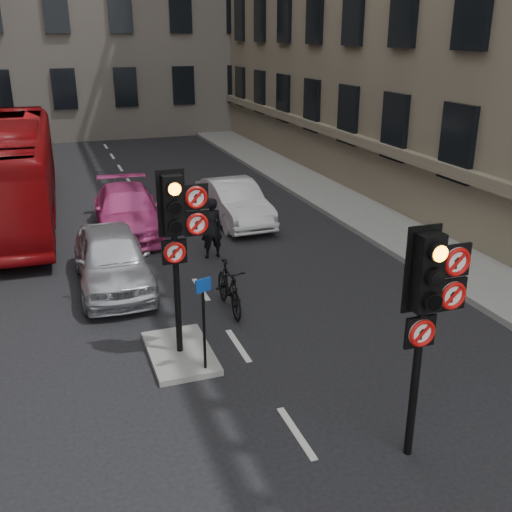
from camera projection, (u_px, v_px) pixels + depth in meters
pavement_right at (375, 215)px, 20.56m from camera, size 3.00×50.00×0.16m
centre_island at (180, 353)px, 11.76m from camera, size 1.20×2.00×0.12m
signal_near at (430, 297)px, 8.18m from camera, size 0.91×0.40×3.58m
signal_far at (178, 224)px, 10.85m from camera, size 0.91×0.40×3.58m
car_silver at (112, 259)px, 14.74m from camera, size 1.78×4.33×1.47m
car_white at (234, 202)px, 19.83m from camera, size 1.63×4.28×1.39m
car_pink at (127, 211)px, 18.84m from camera, size 2.31×4.97×1.40m
bus_red at (7, 171)px, 19.89m from camera, size 3.15×11.87×3.28m
motorcycle at (229, 288)px, 13.52m from camera, size 0.57×1.88×1.12m
motorcyclist at (211, 228)px, 16.63m from camera, size 0.64×0.43×1.73m
info_sign at (204, 311)px, 10.70m from camera, size 0.31×0.14×1.81m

